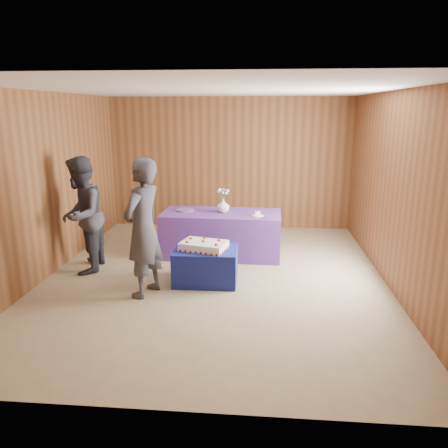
# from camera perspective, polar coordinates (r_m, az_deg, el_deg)

# --- Properties ---
(ground) EXTENTS (6.00, 6.00, 0.00)m
(ground) POSITION_cam_1_polar(r_m,az_deg,el_deg) (6.59, -1.26, -7.02)
(ground) COLOR #9B8A6B
(ground) RESTS_ON ground
(room_shell) EXTENTS (5.04, 6.04, 2.72)m
(room_shell) POSITION_cam_1_polar(r_m,az_deg,el_deg) (6.15, -1.36, 8.78)
(room_shell) COLOR brown
(room_shell) RESTS_ON ground
(cake_table) EXTENTS (0.91, 0.71, 0.50)m
(cake_table) POSITION_cam_1_polar(r_m,az_deg,el_deg) (6.37, -2.39, -5.39)
(cake_table) COLOR navy
(cake_table) RESTS_ON ground
(serving_table) EXTENTS (2.02, 0.95, 0.75)m
(serving_table) POSITION_cam_1_polar(r_m,az_deg,el_deg) (7.48, -0.35, -1.29)
(serving_table) COLOR #593798
(serving_table) RESTS_ON ground
(sheet_cake) EXTENTS (0.74, 0.59, 0.15)m
(sheet_cake) POSITION_cam_1_polar(r_m,az_deg,el_deg) (6.24, -2.66, -2.84)
(sheet_cake) COLOR white
(sheet_cake) RESTS_ON cake_table
(vase) EXTENTS (0.24, 0.24, 0.23)m
(vase) POSITION_cam_1_polar(r_m,az_deg,el_deg) (7.39, -0.12, 2.41)
(vase) COLOR silver
(vase) RESTS_ON serving_table
(flower_spray) EXTENTS (0.21, 0.21, 0.16)m
(flower_spray) POSITION_cam_1_polar(r_m,az_deg,el_deg) (7.34, -0.12, 4.30)
(flower_spray) COLOR #305A24
(flower_spray) RESTS_ON vase
(platter) EXTENTS (0.39, 0.39, 0.02)m
(platter) POSITION_cam_1_polar(r_m,az_deg,el_deg) (7.56, -5.09, 1.83)
(platter) COLOR #7653A7
(platter) RESTS_ON serving_table
(plate) EXTENTS (0.23, 0.23, 0.01)m
(plate) POSITION_cam_1_polar(r_m,az_deg,el_deg) (7.18, 4.40, 1.11)
(plate) COLOR white
(plate) RESTS_ON serving_table
(cake_slice) EXTENTS (0.09, 0.08, 0.09)m
(cake_slice) POSITION_cam_1_polar(r_m,az_deg,el_deg) (7.17, 4.41, 1.44)
(cake_slice) COLOR white
(cake_slice) RESTS_ON plate
(knife) EXTENTS (0.26, 0.09, 0.00)m
(knife) POSITION_cam_1_polar(r_m,az_deg,el_deg) (7.01, 4.84, 0.75)
(knife) COLOR #ACACB0
(knife) RESTS_ON serving_table
(guest_left) EXTENTS (0.65, 0.79, 1.85)m
(guest_left) POSITION_cam_1_polar(r_m,az_deg,el_deg) (5.83, -10.52, -0.58)
(guest_left) COLOR #363740
(guest_left) RESTS_ON ground
(guest_right) EXTENTS (0.77, 0.93, 1.78)m
(guest_right) POSITION_cam_1_polar(r_m,az_deg,el_deg) (6.94, -18.10, 1.07)
(guest_right) COLOR #31323B
(guest_right) RESTS_ON ground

